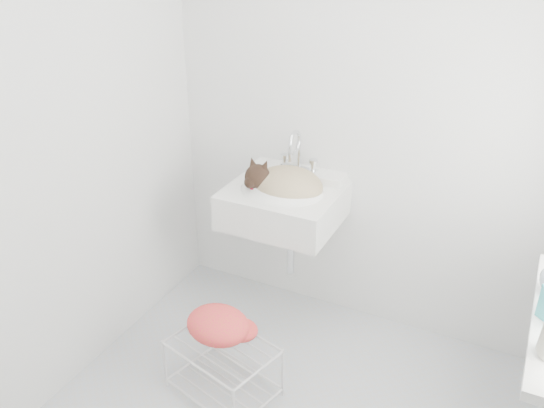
% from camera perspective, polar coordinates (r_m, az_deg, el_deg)
% --- Properties ---
extents(back_wall, '(2.20, 0.02, 2.50)m').
position_cam_1_polar(back_wall, '(2.99, 9.41, 9.11)').
color(back_wall, white).
rests_on(back_wall, ground).
extents(left_wall, '(0.02, 2.00, 2.50)m').
position_cam_1_polar(left_wall, '(2.74, -20.34, 6.07)').
color(left_wall, white).
rests_on(left_wall, ground).
extents(sink, '(0.59, 0.52, 0.24)m').
position_cam_1_polar(sink, '(3.03, 1.17, 1.53)').
color(sink, white).
rests_on(sink, back_wall).
extents(faucet, '(0.22, 0.15, 0.22)m').
position_cam_1_polar(faucet, '(3.12, 2.61, 5.12)').
color(faucet, silver).
rests_on(faucet, sink).
extents(cat, '(0.43, 0.36, 0.25)m').
position_cam_1_polar(cat, '(2.99, 1.28, 2.03)').
color(cat, tan).
rests_on(cat, sink).
extents(wire_rack, '(0.56, 0.45, 0.29)m').
position_cam_1_polar(wire_rack, '(2.94, -4.93, -16.03)').
color(wire_rack, silver).
rests_on(wire_rack, floor).
extents(towel, '(0.37, 0.28, 0.14)m').
position_cam_1_polar(towel, '(2.88, -5.40, -12.59)').
color(towel, orange).
rests_on(towel, wire_rack).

